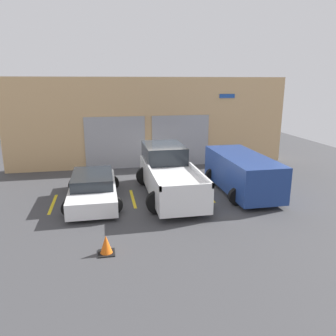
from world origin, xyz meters
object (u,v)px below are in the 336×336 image
at_px(sedan_white, 93,188).
at_px(sedan_side, 242,172).
at_px(pickup_truck, 169,174).
at_px(traffic_cone, 106,245).

distance_m(sedan_white, sedan_side, 6.33).
relative_size(sedan_white, sedan_side, 0.93).
relative_size(pickup_truck, sedan_side, 1.17).
distance_m(pickup_truck, traffic_cone, 5.43).
distance_m(sedan_side, traffic_cone, 7.32).
height_order(sedan_white, sedan_side, sedan_side).
relative_size(sedan_white, traffic_cone, 8.06).
bearing_deg(sedan_side, pickup_truck, 173.94).
xyz_separation_m(pickup_truck, traffic_cone, (-2.72, -4.65, -0.65)).
bearing_deg(sedan_white, pickup_truck, 5.65).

